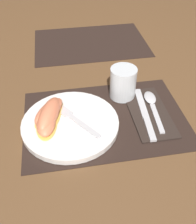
{
  "coord_description": "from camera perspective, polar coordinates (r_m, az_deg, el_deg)",
  "views": [
    {
      "loc": [
        -0.11,
        -0.52,
        0.5
      ],
      "look_at": [
        -0.02,
        0.01,
        0.02
      ],
      "focal_mm": 42.0,
      "sensor_mm": 36.0,
      "label": 1
    }
  ],
  "objects": [
    {
      "name": "ground_plane",
      "position": [
        0.73,
        1.54,
        -1.51
      ],
      "size": [
        3.0,
        3.0,
        0.0
      ],
      "primitive_type": "plane",
      "color": "brown"
    },
    {
      "name": "placemat",
      "position": [
        0.73,
        1.55,
        -1.4
      ],
      "size": [
        0.45,
        0.31,
        0.0
      ],
      "color": "black",
      "rests_on": "ground_plane"
    },
    {
      "name": "placemat_far",
      "position": [
        1.1,
        -1.63,
        14.89
      ],
      "size": [
        0.45,
        0.31,
        0.0
      ],
      "color": "black",
      "rests_on": "ground_plane"
    },
    {
      "name": "plate",
      "position": [
        0.71,
        -6.03,
        -2.55
      ],
      "size": [
        0.26,
        0.26,
        0.02
      ],
      "color": "white",
      "rests_on": "placemat"
    },
    {
      "name": "juice_glass",
      "position": [
        0.78,
        5.43,
        5.99
      ],
      "size": [
        0.08,
        0.08,
        0.09
      ],
      "color": "silver",
      "rests_on": "placemat"
    },
    {
      "name": "napkin",
      "position": [
        0.76,
        11.09,
        -0.19
      ],
      "size": [
        0.11,
        0.22,
        0.0
      ],
      "color": "#2D231E",
      "rests_on": "placemat"
    },
    {
      "name": "knife",
      "position": [
        0.74,
        10.16,
        -0.42
      ],
      "size": [
        0.04,
        0.22,
        0.01
      ],
      "color": "silver",
      "rests_on": "napkin"
    },
    {
      "name": "spoon",
      "position": [
        0.78,
        11.61,
        1.99
      ],
      "size": [
        0.04,
        0.18,
        0.01
      ],
      "color": "silver",
      "rests_on": "napkin"
    },
    {
      "name": "fork",
      "position": [
        0.71,
        -5.83,
        -1.03
      ],
      "size": [
        0.12,
        0.16,
        0.0
      ],
      "color": "silver",
      "rests_on": "plate"
    },
    {
      "name": "citrus_wedge_0",
      "position": [
        0.71,
        -10.61,
        0.01
      ],
      "size": [
        0.11,
        0.12,
        0.04
      ],
      "color": "#F7C656",
      "rests_on": "plate"
    },
    {
      "name": "citrus_wedge_1",
      "position": [
        0.7,
        -10.51,
        -0.75
      ],
      "size": [
        0.09,
        0.14,
        0.04
      ],
      "color": "#F7C656",
      "rests_on": "plate"
    },
    {
      "name": "citrus_wedge_2",
      "position": [
        0.69,
        -11.22,
        -1.91
      ],
      "size": [
        0.06,
        0.12,
        0.03
      ],
      "color": "#F7C656",
      "rests_on": "plate"
    }
  ]
}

